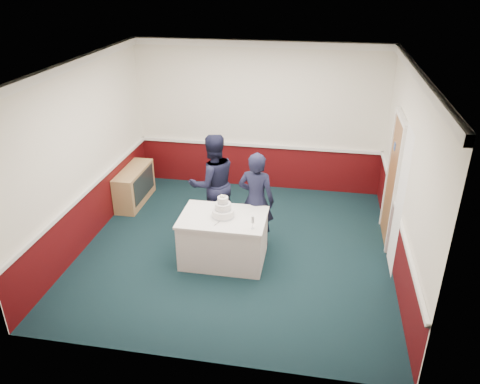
% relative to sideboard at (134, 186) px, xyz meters
% --- Properties ---
extents(ground, '(5.00, 5.00, 0.00)m').
position_rel_sideboard_xyz_m(ground, '(2.28, -1.32, -0.35)').
color(ground, black).
rests_on(ground, ground).
extents(room_shell, '(5.00, 5.00, 3.00)m').
position_rel_sideboard_xyz_m(room_shell, '(2.36, -0.71, 1.62)').
color(room_shell, white).
rests_on(room_shell, ground).
extents(sideboard, '(0.41, 1.20, 0.70)m').
position_rel_sideboard_xyz_m(sideboard, '(0.00, 0.00, 0.00)').
color(sideboard, tan).
rests_on(sideboard, ground).
extents(cake_table, '(1.32, 0.92, 0.79)m').
position_rel_sideboard_xyz_m(cake_table, '(2.14, -1.68, 0.05)').
color(cake_table, white).
rests_on(cake_table, ground).
extents(wedding_cake, '(0.35, 0.35, 0.36)m').
position_rel_sideboard_xyz_m(wedding_cake, '(2.14, -1.68, 0.55)').
color(wedding_cake, white).
rests_on(wedding_cake, cake_table).
extents(cake_knife, '(0.10, 0.21, 0.00)m').
position_rel_sideboard_xyz_m(cake_knife, '(2.11, -1.88, 0.44)').
color(cake_knife, silver).
rests_on(cake_knife, cake_table).
extents(champagne_flute, '(0.05, 0.05, 0.21)m').
position_rel_sideboard_xyz_m(champagne_flute, '(2.64, -1.96, 0.58)').
color(champagne_flute, silver).
rests_on(champagne_flute, cake_table).
extents(person_man, '(1.08, 1.02, 1.77)m').
position_rel_sideboard_xyz_m(person_man, '(1.76, -0.73, 0.53)').
color(person_man, black).
rests_on(person_man, ground).
extents(person_woman, '(0.65, 0.48, 1.65)m').
position_rel_sideboard_xyz_m(person_woman, '(2.57, -1.12, 0.48)').
color(person_woman, black).
rests_on(person_woman, ground).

